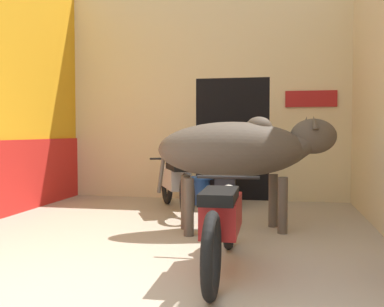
{
  "coord_description": "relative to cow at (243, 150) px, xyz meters",
  "views": [
    {
      "loc": [
        1.25,
        -2.7,
        1.13
      ],
      "look_at": [
        0.29,
        2.14,
        0.89
      ],
      "focal_mm": 42.0,
      "sensor_mm": 36.0,
      "label": 1
    }
  ],
  "objects": [
    {
      "name": "wall_back_with_doorway",
      "position": [
        -0.66,
        2.61,
        0.6
      ],
      "size": [
        4.69,
        0.93,
        3.65
      ],
      "color": "beige",
      "rests_on": "ground_plane"
    },
    {
      "name": "cow",
      "position": [
        0.0,
        0.0,
        0.0
      ],
      "size": [
        2.12,
        1.14,
        1.33
      ],
      "color": "#4C4238",
      "rests_on": "ground_plane"
    },
    {
      "name": "shopkeeper_seated",
      "position": [
        -0.39,
        1.64,
        -0.31
      ],
      "size": [
        0.42,
        0.33,
        1.18
      ],
      "color": "#282833",
      "rests_on": "ground_plane"
    },
    {
      "name": "motorcycle_near",
      "position": [
        -0.05,
        -1.5,
        -0.52
      ],
      "size": [
        0.58,
        1.94,
        0.73
      ],
      "color": "black",
      "rests_on": "ground_plane"
    },
    {
      "name": "plastic_stool",
      "position": [
        -0.79,
        1.76,
        -0.7
      ],
      "size": [
        0.37,
        0.37,
        0.44
      ],
      "color": "#2856B2",
      "rests_on": "ground_plane"
    },
    {
      "name": "motorcycle_far",
      "position": [
        -1.04,
        1.09,
        -0.51
      ],
      "size": [
        0.96,
        1.85,
        0.74
      ],
      "color": "black",
      "rests_on": "ground_plane"
    },
    {
      "name": "ground_plane",
      "position": [
        -0.83,
        -2.4,
        -0.93
      ],
      "size": [
        30.0,
        30.0,
        0.0
      ],
      "primitive_type": "plane",
      "color": "tan"
    }
  ]
}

